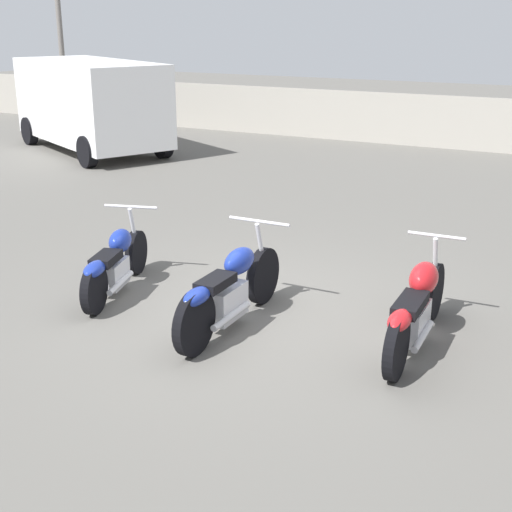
{
  "coord_description": "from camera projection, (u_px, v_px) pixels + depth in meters",
  "views": [
    {
      "loc": [
        3.43,
        -6.53,
        3.19
      ],
      "look_at": [
        0.0,
        0.13,
        0.65
      ],
      "focal_mm": 50.0,
      "sensor_mm": 36.0,
      "label": 1
    }
  ],
  "objects": [
    {
      "name": "fence_back",
      "position": [
        468.0,
        124.0,
        17.5
      ],
      "size": [
        40.0,
        0.04,
        1.31
      ],
      "color": "#9E998E",
      "rests_on": "ground_plane"
    },
    {
      "name": "motorcycle_slot_0",
      "position": [
        115.0,
        263.0,
        8.48
      ],
      "size": [
        0.83,
        1.87,
        0.93
      ],
      "rotation": [
        0.0,
        0.0,
        0.28
      ],
      "color": "black",
      "rests_on": "ground_plane"
    },
    {
      "name": "ground_plane",
      "position": [
        251.0,
        314.0,
        8.0
      ],
      "size": [
        60.0,
        60.0,
        0.0
      ],
      "primitive_type": "plane",
      "color": "#5B5954"
    },
    {
      "name": "motorcycle_slot_1",
      "position": [
        229.0,
        290.0,
        7.52
      ],
      "size": [
        0.75,
        2.17,
        1.03
      ],
      "rotation": [
        0.0,
        0.0,
        0.0
      ],
      "color": "black",
      "rests_on": "ground_plane"
    },
    {
      "name": "parked_van",
      "position": [
        90.0,
        102.0,
        17.24
      ],
      "size": [
        5.24,
        3.96,
        2.16
      ],
      "rotation": [
        0.0,
        0.0,
        1.1
      ],
      "color": "white",
      "rests_on": "ground_plane"
    },
    {
      "name": "motorcycle_slot_2",
      "position": [
        417.0,
        307.0,
        7.08
      ],
      "size": [
        0.61,
        2.18,
        0.99
      ],
      "rotation": [
        0.0,
        0.0,
        0.03
      ],
      "color": "black",
      "rests_on": "ground_plane"
    }
  ]
}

